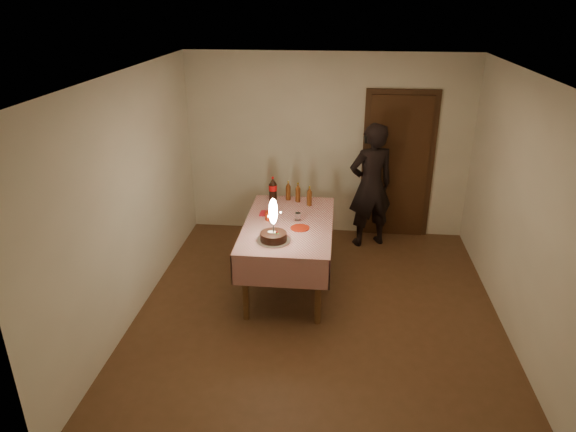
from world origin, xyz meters
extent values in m
cube|color=brown|center=(0.00, 0.00, 0.00)|extent=(4.00, 4.50, 0.01)
cube|color=silver|center=(0.00, 2.25, 1.30)|extent=(4.00, 0.04, 2.60)
cube|color=silver|center=(0.00, -2.25, 1.30)|extent=(4.00, 0.04, 2.60)
cube|color=silver|center=(-2.00, 0.00, 1.30)|extent=(0.04, 4.50, 2.60)
cube|color=silver|center=(2.00, 0.00, 1.30)|extent=(0.04, 4.50, 2.60)
cube|color=silver|center=(0.00, 0.00, 2.60)|extent=(4.00, 4.50, 0.04)
cube|color=#472814|center=(1.00, 2.22, 1.02)|extent=(0.85, 0.05, 2.05)
sphere|color=#B28C33|center=(0.68, 2.17, 1.00)|extent=(0.06, 0.06, 0.06)
cube|color=brown|center=(-0.38, 0.57, 0.81)|extent=(0.90, 1.60, 0.04)
cylinder|color=brown|center=(-0.77, -0.17, 0.39)|extent=(0.07, 0.07, 0.79)
cylinder|color=brown|center=(0.01, -0.17, 0.39)|extent=(0.07, 0.07, 0.79)
cylinder|color=brown|center=(-0.77, 1.31, 0.39)|extent=(0.07, 0.07, 0.79)
cylinder|color=brown|center=(0.01, 1.31, 0.39)|extent=(0.07, 0.07, 0.79)
cube|color=silver|center=(-0.38, 0.57, 0.83)|extent=(1.02, 1.72, 0.01)
cube|color=silver|center=(-0.38, -0.29, 0.66)|extent=(1.02, 0.01, 0.34)
cube|color=silver|center=(-0.38, 1.42, 0.66)|extent=(1.02, 0.01, 0.34)
cube|color=silver|center=(-0.89, 0.57, 0.66)|extent=(0.01, 1.72, 0.34)
cube|color=silver|center=(0.12, 0.57, 0.66)|extent=(0.01, 1.72, 0.34)
cylinder|color=white|center=(-0.50, 0.09, 0.84)|extent=(0.36, 0.36, 0.01)
cylinder|color=black|center=(-0.50, 0.09, 0.89)|extent=(0.28, 0.28, 0.09)
cylinder|color=white|center=(-0.52, 0.11, 0.93)|extent=(0.07, 0.07, 0.00)
sphere|color=red|center=(-0.46, 0.08, 0.94)|extent=(0.02, 0.02, 0.02)
cube|color=#19721E|center=(-0.45, 0.07, 0.93)|extent=(0.02, 0.01, 0.00)
cube|color=#19721E|center=(-0.47, 0.07, 0.93)|extent=(0.01, 0.02, 0.00)
cylinder|color=#262628|center=(-0.50, 0.09, 0.99)|extent=(0.01, 0.01, 0.12)
ellipsoid|color=#FFF2BF|center=(-0.50, 0.09, 1.18)|extent=(0.09, 0.09, 0.29)
sphere|color=white|center=(-0.50, 0.09, 1.07)|extent=(0.04, 0.04, 0.04)
cylinder|color=#B1210C|center=(-0.24, 0.44, 0.84)|extent=(0.22, 0.22, 0.01)
cylinder|color=#A9250B|center=(-0.63, 0.64, 0.89)|extent=(0.08, 0.08, 0.10)
cylinder|color=white|center=(-0.28, 0.67, 0.88)|extent=(0.07, 0.07, 0.09)
cube|color=red|center=(-0.68, 0.80, 0.85)|extent=(0.15, 0.15, 0.02)
cylinder|color=black|center=(-0.66, 1.27, 0.95)|extent=(0.10, 0.10, 0.22)
cylinder|color=red|center=(-0.66, 1.27, 1.01)|extent=(0.10, 0.10, 0.07)
cone|color=black|center=(-0.66, 1.27, 1.10)|extent=(0.10, 0.10, 0.08)
cylinder|color=red|center=(-0.66, 1.27, 1.14)|extent=(0.03, 0.03, 0.02)
cylinder|color=#55290E|center=(-0.46, 1.31, 0.93)|extent=(0.06, 0.06, 0.18)
cone|color=#55290E|center=(-0.46, 1.31, 1.05)|extent=(0.06, 0.06, 0.06)
cylinder|color=olive|center=(-0.46, 1.31, 1.08)|extent=(0.02, 0.02, 0.02)
cylinder|color=#55290E|center=(-0.18, 1.14, 0.93)|extent=(0.06, 0.06, 0.18)
cone|color=#55290E|center=(-0.18, 1.14, 1.05)|extent=(0.06, 0.06, 0.06)
cylinder|color=olive|center=(-0.18, 1.14, 1.08)|extent=(0.02, 0.02, 0.02)
cylinder|color=#55290E|center=(-0.33, 1.25, 0.93)|extent=(0.06, 0.06, 0.18)
cone|color=#55290E|center=(-0.33, 1.25, 1.05)|extent=(0.06, 0.06, 0.06)
cylinder|color=olive|center=(-0.33, 1.25, 1.08)|extent=(0.02, 0.02, 0.02)
imported|color=black|center=(0.62, 1.85, 0.87)|extent=(0.75, 0.63, 1.75)
cube|color=black|center=(0.57, 1.97, 1.50)|extent=(0.15, 0.13, 0.10)
cylinder|color=black|center=(0.54, 2.04, 1.50)|extent=(0.10, 0.10, 0.08)
camera|label=1|loc=(0.17, -4.84, 3.28)|focal=32.00mm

